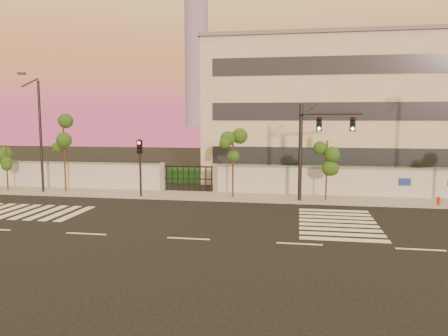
{
  "coord_description": "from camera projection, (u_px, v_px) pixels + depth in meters",
  "views": [
    {
      "loc": [
        4.84,
        -18.87,
        5.48
      ],
      "look_at": [
        0.63,
        6.0,
        2.59
      ],
      "focal_mm": 35.0,
      "sensor_mm": 36.0,
      "label": 1
    }
  ],
  "objects": [
    {
      "name": "ground",
      "position": [
        188.0,
        239.0,
        19.91
      ],
      "size": [
        120.0,
        120.0,
        0.0
      ],
      "primitive_type": "plane",
      "color": "black",
      "rests_on": "ground"
    },
    {
      "name": "sidewalk",
      "position": [
        226.0,
        197.0,
        30.18
      ],
      "size": [
        60.0,
        3.0,
        0.15
      ],
      "primitive_type": "cube",
      "color": "gray",
      "rests_on": "ground"
    },
    {
      "name": "perimeter_wall",
      "position": [
        231.0,
        179.0,
        31.52
      ],
      "size": [
        60.0,
        0.36,
        2.2
      ],
      "color": "#AAADB1",
      "rests_on": "ground"
    },
    {
      "name": "hedge_row",
      "position": [
        249.0,
        178.0,
        34.06
      ],
      "size": [
        41.0,
        4.25,
        1.8
      ],
      "color": "black",
      "rests_on": "ground"
    },
    {
      "name": "institutional_building",
      "position": [
        345.0,
        111.0,
        39.25
      ],
      "size": [
        24.4,
        12.4,
        12.25
      ],
      "color": "#B8B29C",
      "rests_on": "ground"
    },
    {
      "name": "distant_skyscraper",
      "position": [
        196.0,
        35.0,
        297.92
      ],
      "size": [
        16.0,
        16.0,
        118.0
      ],
      "color": "slate",
      "rests_on": "ground"
    },
    {
      "name": "road_markings",
      "position": [
        177.0,
        219.0,
        23.85
      ],
      "size": [
        57.0,
        7.62,
        0.02
      ],
      "color": "silver",
      "rests_on": "ground"
    },
    {
      "name": "street_tree_b",
      "position": [
        7.0,
        157.0,
        32.19
      ],
      "size": [
        1.31,
        1.05,
        3.51
      ],
      "color": "#382314",
      "rests_on": "ground"
    },
    {
      "name": "street_tree_c",
      "position": [
        64.0,
        137.0,
        31.65
      ],
      "size": [
        1.48,
        1.18,
        5.61
      ],
      "color": "#382314",
      "rests_on": "ground"
    },
    {
      "name": "street_tree_d",
      "position": [
        233.0,
        150.0,
        29.32
      ],
      "size": [
        1.5,
        1.2,
        4.54
      ],
      "color": "#382314",
      "rests_on": "ground"
    },
    {
      "name": "street_tree_e",
      "position": [
        327.0,
        157.0,
        28.2
      ],
      "size": [
        1.31,
        1.04,
        4.05
      ],
      "color": "#382314",
      "rests_on": "ground"
    },
    {
      "name": "traffic_signal_main",
      "position": [
        313.0,
        141.0,
        27.89
      ],
      "size": [
        3.97,
        1.34,
        6.38
      ],
      "rotation": [
        0.0,
        0.0,
        0.31
      ],
      "color": "black",
      "rests_on": "ground"
    },
    {
      "name": "traffic_signal_secondary",
      "position": [
        140.0,
        161.0,
        29.59
      ],
      "size": [
        0.32,
        0.32,
        4.09
      ],
      "rotation": [
        0.0,
        0.0,
        0.15
      ],
      "color": "black",
      "rests_on": "ground"
    },
    {
      "name": "streetlight_west",
      "position": [
        39.0,
        130.0,
        31.13
      ],
      "size": [
        0.51,
        2.05,
        8.51
      ],
      "color": "black",
      "rests_on": "ground"
    },
    {
      "name": "fire_hydrant",
      "position": [
        438.0,
        202.0,
        26.95
      ],
      "size": [
        0.27,
        0.25,
        0.68
      ],
      "rotation": [
        0.0,
        0.0,
        -0.33
      ],
      "color": "red",
      "rests_on": "ground"
    }
  ]
}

